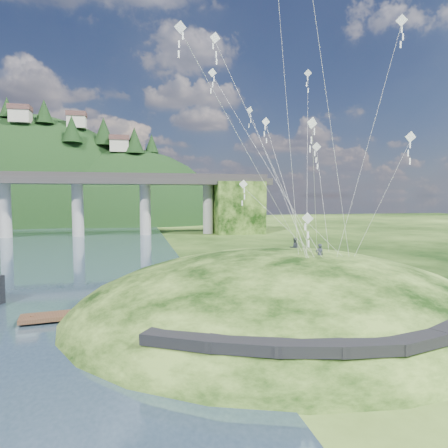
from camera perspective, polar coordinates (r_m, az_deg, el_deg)
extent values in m
plane|color=black|center=(30.20, -5.03, -14.30)|extent=(320.00, 320.00, 0.00)
ellipsoid|color=black|center=(34.43, 8.26, -14.62)|extent=(36.00, 32.00, 13.00)
cube|color=black|center=(21.86, -6.16, -15.98)|extent=(4.32, 3.62, 0.71)
cube|color=black|center=(20.86, 2.98, -16.77)|extent=(4.10, 2.97, 0.61)
cube|color=black|center=(20.97, 12.03, -16.76)|extent=(3.85, 2.37, 0.62)
cube|color=black|center=(21.99, 19.94, -16.04)|extent=(3.62, 1.83, 0.66)
cube|color=black|center=(23.82, 25.96, -14.61)|extent=(3.82, 2.27, 0.68)
cylinder|color=#999690|center=(102.40, -28.81, 1.88)|extent=(2.60, 2.60, 13.00)
cylinder|color=#999690|center=(99.26, -20.17, 2.08)|extent=(2.60, 2.60, 13.00)
cylinder|color=#999690|center=(98.49, -11.18, 2.24)|extent=(2.60, 2.60, 13.00)
cylinder|color=#999690|center=(100.14, -2.28, 2.34)|extent=(2.60, 2.60, 13.00)
cube|color=black|center=(101.78, 1.88, 2.37)|extent=(12.00, 11.00, 13.00)
ellipsoid|color=black|center=(159.34, -25.90, -1.93)|extent=(96.00, 68.00, 88.00)
ellipsoid|color=black|center=(147.70, -13.19, -3.63)|extent=(76.00, 56.00, 72.00)
cone|color=black|center=(150.42, -28.59, 14.45)|extent=(4.97, 4.97, 6.54)
cone|color=black|center=(145.68, -24.31, 14.46)|extent=(5.83, 5.83, 7.67)
cone|color=black|center=(138.37, -20.92, 12.56)|extent=(6.47, 6.47, 8.51)
cone|color=black|center=(144.34, -16.82, 12.55)|extent=(7.13, 7.13, 9.38)
cone|color=black|center=(138.66, -12.68, 11.58)|extent=(6.56, 6.56, 8.63)
cone|color=black|center=(144.33, -10.30, 11.23)|extent=(4.88, 4.88, 6.42)
cube|color=beige|center=(144.69, -27.08, 13.48)|extent=(6.00, 5.00, 4.00)
cube|color=brown|center=(145.18, -27.11, 14.53)|extent=(6.40, 5.40, 1.60)
cube|color=beige|center=(147.62, -20.29, 13.44)|extent=(6.00, 5.00, 4.00)
cube|color=brown|center=(148.09, -20.31, 14.47)|extent=(6.40, 5.40, 1.60)
cube|color=beige|center=(139.43, -14.71, 10.68)|extent=(6.00, 5.00, 4.00)
cube|color=brown|center=(139.77, -14.73, 11.78)|extent=(6.40, 5.40, 1.60)
cube|color=#3E2719|center=(33.57, -16.57, -11.86)|extent=(12.44, 3.53, 0.31)
cylinder|color=#3E2719|center=(33.73, -25.74, -12.41)|extent=(0.26, 0.26, 0.88)
cylinder|color=#3E2719|center=(33.58, -21.16, -12.35)|extent=(0.26, 0.26, 0.88)
cylinder|color=#3E2719|center=(33.63, -16.56, -12.22)|extent=(0.26, 0.26, 0.88)
cylinder|color=#3E2719|center=(33.89, -12.02, -12.01)|extent=(0.26, 0.26, 0.88)
cylinder|color=#3E2719|center=(34.34, -7.57, -11.74)|extent=(0.26, 0.26, 0.88)
imported|color=#272C35|center=(31.94, 13.50, -2.75)|extent=(0.66, 0.44, 1.77)
imported|color=#272C35|center=(36.20, 10.05, -1.95)|extent=(0.92, 0.74, 1.79)
cube|color=white|center=(36.25, -1.68, 20.81)|extent=(0.73, 0.22, 0.72)
cube|color=white|center=(36.10, -1.68, 20.02)|extent=(0.10, 0.04, 0.42)
cube|color=white|center=(35.96, -1.68, 19.23)|extent=(0.10, 0.04, 0.42)
cube|color=white|center=(35.83, -1.68, 18.43)|extent=(0.10, 0.04, 0.42)
cube|color=white|center=(24.47, -6.26, 26.16)|extent=(0.67, 0.23, 0.66)
cube|color=white|center=(24.29, -6.25, 25.12)|extent=(0.09, 0.03, 0.39)
cube|color=white|center=(24.13, -6.24, 24.06)|extent=(0.09, 0.03, 0.39)
cube|color=white|center=(23.97, -6.23, 22.98)|extent=(0.09, 0.03, 0.39)
cube|color=white|center=(42.52, 11.91, 20.34)|extent=(0.68, 0.39, 0.73)
cube|color=white|center=(42.37, 11.90, 19.64)|extent=(0.10, 0.03, 0.44)
cube|color=white|center=(42.23, 11.89, 18.95)|extent=(0.10, 0.03, 0.44)
cube|color=white|center=(42.10, 11.87, 18.24)|extent=(0.10, 0.03, 0.44)
cube|color=white|center=(25.53, 12.47, 13.90)|extent=(0.72, 0.21, 0.72)
cube|color=white|center=(25.45, 12.45, 12.74)|extent=(0.09, 0.06, 0.43)
cube|color=white|center=(25.38, 12.43, 11.58)|extent=(0.09, 0.06, 0.43)
cube|color=white|center=(25.31, 12.41, 10.41)|extent=(0.09, 0.06, 0.43)
cube|color=white|center=(33.14, 2.78, 5.71)|extent=(0.74, 0.19, 0.73)
cube|color=white|center=(33.13, 2.77, 4.81)|extent=(0.10, 0.04, 0.43)
cube|color=white|center=(33.12, 2.77, 3.91)|extent=(0.10, 0.04, 0.43)
cube|color=white|center=(33.13, 2.77, 3.01)|extent=(0.10, 0.04, 0.43)
cube|color=white|center=(33.92, 24.04, 25.04)|extent=(0.73, 0.43, 0.81)
cube|color=white|center=(33.72, 24.01, 24.13)|extent=(0.11, 0.05, 0.47)
cube|color=white|center=(33.52, 23.98, 23.21)|extent=(0.11, 0.05, 0.47)
cube|color=white|center=(33.33, 23.95, 22.27)|extent=(0.11, 0.05, 0.47)
cube|color=white|center=(42.73, 3.69, 15.92)|extent=(0.72, 0.29, 0.73)
cube|color=white|center=(42.63, 3.69, 15.22)|extent=(0.09, 0.08, 0.44)
cube|color=white|center=(42.53, 3.69, 14.51)|extent=(0.09, 0.08, 0.44)
cube|color=white|center=(42.43, 3.68, 13.81)|extent=(0.09, 0.08, 0.44)
cube|color=white|center=(30.22, -1.29, 25.06)|extent=(0.75, 0.21, 0.74)
cube|color=white|center=(30.03, -1.28, 24.12)|extent=(0.10, 0.05, 0.43)
cube|color=white|center=(29.85, -1.28, 23.16)|extent=(0.10, 0.05, 0.43)
cube|color=white|center=(29.69, -1.28, 22.20)|extent=(0.10, 0.05, 0.43)
cube|color=white|center=(36.55, 13.09, 10.69)|extent=(0.68, 0.50, 0.79)
cube|color=white|center=(36.49, 13.07, 9.80)|extent=(0.10, 0.06, 0.47)
cube|color=white|center=(36.43, 13.06, 8.91)|extent=(0.10, 0.06, 0.47)
cube|color=white|center=(36.39, 13.04, 8.01)|extent=(0.10, 0.06, 0.47)
cube|color=white|center=(30.68, 25.10, 11.20)|extent=(0.77, 0.19, 0.77)
cube|color=white|center=(30.61, 25.07, 10.19)|extent=(0.10, 0.03, 0.45)
cube|color=white|center=(30.56, 25.04, 9.17)|extent=(0.10, 0.03, 0.45)
cube|color=white|center=(30.51, 25.01, 8.14)|extent=(0.10, 0.03, 0.45)
cube|color=white|center=(34.85, 5.99, 14.33)|extent=(0.73, 0.17, 0.72)
cube|color=white|center=(34.77, 5.99, 13.50)|extent=(0.09, 0.04, 0.42)
cube|color=white|center=(34.68, 5.98, 12.66)|extent=(0.09, 0.04, 0.42)
cube|color=white|center=(34.61, 5.97, 11.82)|extent=(0.09, 0.04, 0.42)
cube|color=white|center=(26.86, 11.85, 0.80)|extent=(0.59, 0.58, 0.77)
cube|color=white|center=(26.90, 11.84, -0.40)|extent=(0.10, 0.06, 0.46)
cube|color=white|center=(26.95, 11.82, -1.59)|extent=(0.10, 0.06, 0.46)
cube|color=white|center=(27.01, 11.80, -2.77)|extent=(0.10, 0.06, 0.46)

